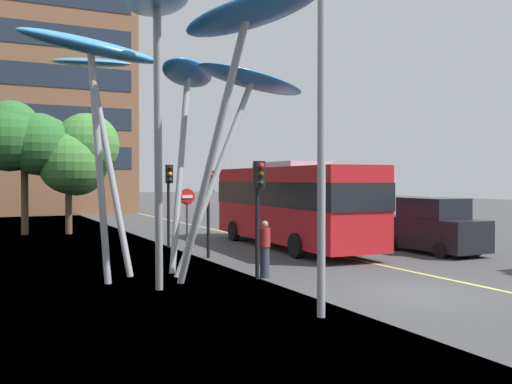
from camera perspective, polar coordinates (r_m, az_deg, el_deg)
ground at (r=15.35m, az=13.37°, el=-10.16°), size 120.00×240.00×0.10m
red_bus at (r=25.06m, az=3.41°, el=-0.89°), size 3.23×11.54×3.74m
leaf_sculpture at (r=17.10m, az=-7.73°, el=12.87°), size 9.48×9.50×7.86m
traffic_light_kerb_near at (r=16.99m, az=0.27°, el=-0.17°), size 0.28×0.42×3.52m
traffic_light_kerb_far at (r=21.65m, az=-4.68°, el=-0.27°), size 0.28×0.42×3.31m
traffic_light_island_mid at (r=25.09m, az=-8.65°, el=0.42°), size 0.28×0.42×3.62m
car_parked_mid at (r=24.39m, az=17.18°, el=-3.37°), size 2.08×4.57×2.23m
street_lamp at (r=12.80m, az=7.59°, el=12.36°), size 1.41×0.44×8.75m
tree_pavement_near at (r=32.44m, az=-22.40°, el=4.96°), size 4.76×3.54×7.10m
tree_pavement_far at (r=33.02m, az=-17.80°, el=3.53°), size 5.25×4.65×6.62m
pedestrian at (r=17.42m, az=0.87°, el=-5.71°), size 0.34×0.34×1.73m
no_entry_sign at (r=21.48m, az=-6.88°, el=-2.02°), size 0.60×0.12×2.64m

